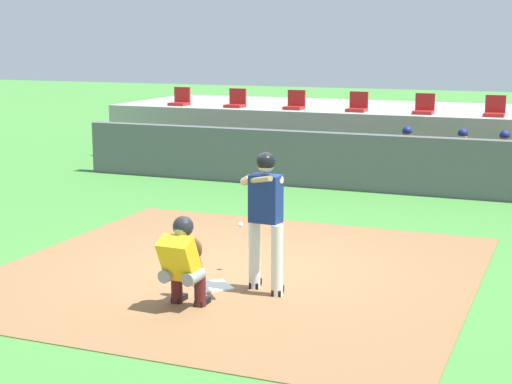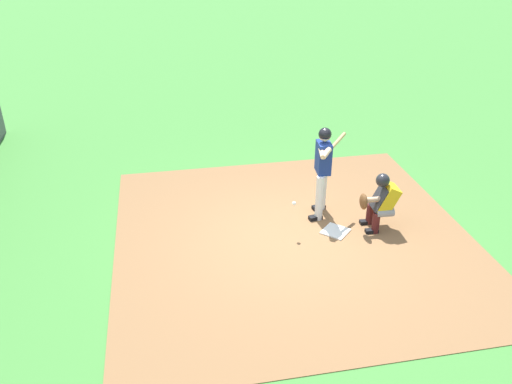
{
  "view_description": "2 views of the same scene",
  "coord_description": "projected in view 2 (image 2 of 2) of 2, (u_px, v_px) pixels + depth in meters",
  "views": [
    {
      "loc": [
        4.24,
        -9.81,
        3.2
      ],
      "look_at": [
        0.0,
        0.7,
        1.0
      ],
      "focal_mm": 56.22,
      "sensor_mm": 36.0,
      "label": 1
    },
    {
      "loc": [
        -7.75,
        2.18,
        5.22
      ],
      "look_at": [
        0.0,
        0.7,
        1.0
      ],
      "focal_mm": 36.57,
      "sensor_mm": 36.0,
      "label": 2
    }
  ],
  "objects": [
    {
      "name": "catcher_crouched",
      "position": [
        380.0,
        200.0,
        9.51
      ],
      "size": [
        0.49,
        1.98,
        1.13
      ],
      "color": "gray",
      "rests_on": "ground"
    },
    {
      "name": "home_plate",
      "position": [
        335.0,
        231.0,
        9.65
      ],
      "size": [
        0.62,
        0.62,
        0.02
      ],
      "primitive_type": "cube",
      "rotation": [
        0.0,
        0.0,
        0.79
      ],
      "color": "white",
      "rests_on": "dirt_infield"
    },
    {
      "name": "batter_at_plate",
      "position": [
        323.0,
        167.0,
        9.76
      ],
      "size": [
        0.66,
        0.78,
        1.8
      ],
      "color": "silver",
      "rests_on": "ground"
    },
    {
      "name": "dirt_infield",
      "position": [
        294.0,
        236.0,
        9.53
      ],
      "size": [
        6.4,
        6.4,
        0.01
      ],
      "primitive_type": "cube",
      "color": "olive",
      "rests_on": "ground"
    },
    {
      "name": "ground_plane",
      "position": [
        294.0,
        237.0,
        9.53
      ],
      "size": [
        80.0,
        80.0,
        0.0
      ],
      "primitive_type": "plane",
      "color": "#428438"
    }
  ]
}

